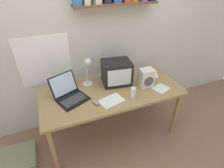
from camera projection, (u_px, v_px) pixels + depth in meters
The scene contains 13 objects.
ground_plane at pixel (112, 131), 2.62m from camera, with size 12.00×12.00×0.00m, color #8E674C.
back_wall at pixel (98, 34), 2.28m from camera, with size 5.60×0.24×2.60m.
corner_desk at pixel (112, 94), 2.23m from camera, with size 1.76×0.77×0.75m.
crt_monitor at pixel (117, 72), 2.27m from camera, with size 0.40×0.34×0.31m.
laptop at pixel (69, 93), 2.05m from camera, with size 0.44×0.45×0.26m.
desk_lamp at pixel (88, 69), 2.16m from camera, with size 0.13×0.16×0.39m.
juice_glass at pixel (133, 93), 2.05m from camera, with size 0.06×0.06×0.13m.
space_heater at pixel (146, 78), 2.22m from camera, with size 0.18×0.15×0.24m.
computer_mouse at pixel (96, 102), 1.98m from camera, with size 0.09×0.12×0.03m.
open_notebook at pixel (111, 101), 2.03m from camera, with size 0.31×0.25×0.00m.
loose_paper_near_monitor at pixel (161, 88), 2.24m from camera, with size 0.24×0.22×0.00m.
printed_handout at pixel (150, 74), 2.54m from camera, with size 0.28×0.28×0.00m.
floor_cushion at pixel (19, 159), 2.16m from camera, with size 0.41×0.41×0.12m.
Camera 1 is at (-0.64, -1.66, 2.04)m, focal length 28.00 mm.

